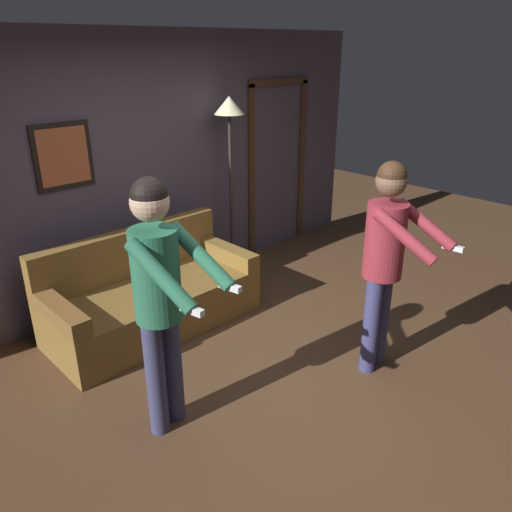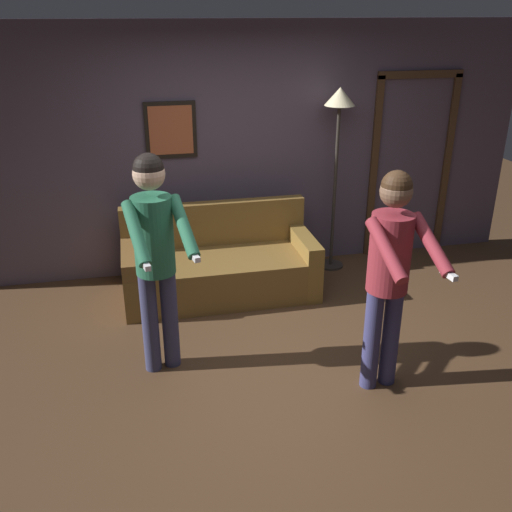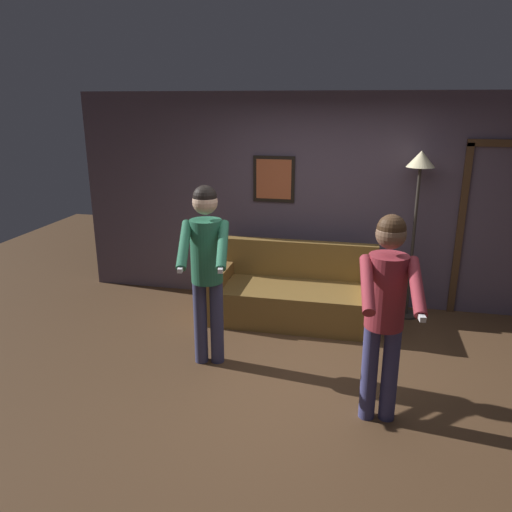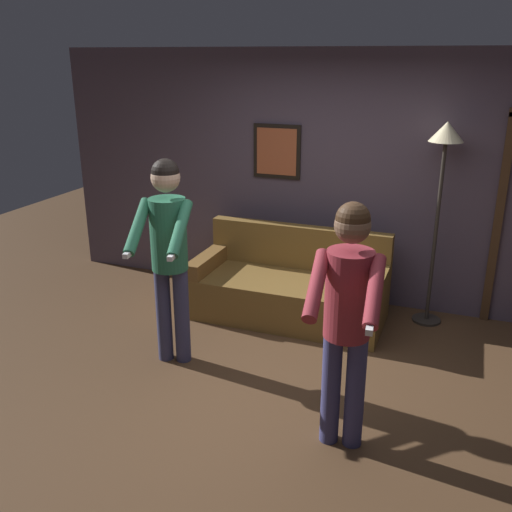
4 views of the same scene
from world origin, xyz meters
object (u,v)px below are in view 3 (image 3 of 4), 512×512
torchiere_lamp (419,183)px  person_standing_right (386,302)px  couch (294,296)px  person_standing_left (206,259)px

torchiere_lamp → person_standing_right: size_ratio=1.15×
couch → torchiere_lamp: (1.33, 0.37, 1.33)m
person_standing_left → person_standing_right: size_ratio=1.04×
torchiere_lamp → person_standing_left: bearing=-141.4°
person_standing_left → person_standing_right: bearing=-20.3°
couch → person_standing_left: bearing=-118.4°
couch → person_standing_left: (-0.66, -1.22, 0.80)m
person_standing_left → torchiere_lamp: bearing=38.6°
torchiere_lamp → person_standing_right: bearing=-99.8°
couch → person_standing_left: person_standing_left is taller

